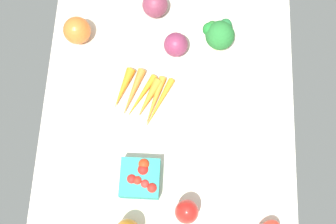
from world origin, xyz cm
name	(u,v)px	position (x,y,z in cm)	size (l,w,h in cm)	color
tablecloth	(168,115)	(0.00, 0.00, 1.00)	(104.00, 76.00, 2.00)	beige
broccoli_head	(218,34)	(23.88, -14.12, 9.02)	(9.55, 9.77, 11.55)	#AAD277
red_onion_near_basket	(155,5)	(34.71, 5.77, 6.11)	(8.22, 8.22, 8.22)	brown
heirloom_tomato_orange	(77,30)	(24.42, 29.44, 6.30)	(8.60, 8.60, 8.60)	orange
red_onion_center	(176,45)	(21.27, -1.41, 5.78)	(7.56, 7.56, 7.56)	#822E4F
berry_basket	(140,178)	(-20.13, 6.80, 5.06)	(11.01, 11.01, 6.53)	teal
bell_pepper_red	(187,212)	(-28.91, -6.46, 6.92)	(6.47, 6.47, 9.83)	red
carrot_bunch	(142,96)	(4.80, 8.25, 3.30)	(19.03, 19.18, 2.98)	orange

